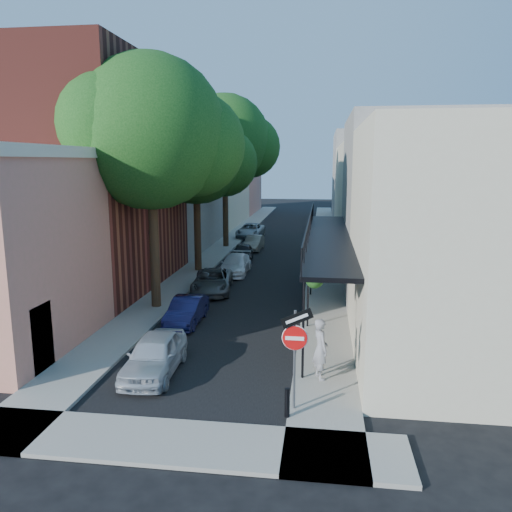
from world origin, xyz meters
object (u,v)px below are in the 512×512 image
(oak_mid, at_px, (203,156))
(pedestrian, at_px, (320,349))
(parked_car_e, at_px, (243,253))
(sign_post, at_px, (295,342))
(oak_near, at_px, (161,136))
(oak_far, at_px, (231,142))
(parked_car_f, at_px, (254,243))
(parked_car_c, at_px, (212,281))
(parked_car_a, at_px, (155,355))
(parked_car_g, at_px, (250,231))
(bollard, at_px, (287,403))
(parked_car_b, at_px, (187,311))
(parked_car_d, at_px, (235,264))

(oak_mid, relative_size, pedestrian, 5.29)
(oak_mid, relative_size, parked_car_e, 2.96)
(sign_post, distance_m, oak_mid, 19.14)
(sign_post, xyz_separation_m, oak_near, (-6.53, 9.29, 5.84))
(oak_near, bearing_deg, oak_far, 89.96)
(sign_post, distance_m, parked_car_f, 25.52)
(parked_car_f, bearing_deg, oak_near, -95.44)
(parked_car_c, bearing_deg, parked_car_a, -95.06)
(oak_mid, bearing_deg, parked_car_e, 62.08)
(sign_post, distance_m, parked_car_g, 32.05)
(parked_car_c, bearing_deg, oak_mid, 100.28)
(bollard, relative_size, parked_car_b, 0.24)
(oak_near, distance_m, parked_car_d, 10.57)
(sign_post, distance_m, parked_car_d, 17.36)
(bollard, distance_m, parked_car_g, 32.46)
(parked_car_b, bearing_deg, sign_post, -54.65)
(oak_near, distance_m, parked_car_c, 8.02)
(oak_near, bearing_deg, parked_car_a, -75.33)
(oak_mid, height_order, pedestrian, oak_mid)
(parked_car_c, relative_size, parked_car_e, 1.23)
(oak_near, distance_m, parked_car_f, 17.50)
(oak_near, bearing_deg, parked_car_e, 81.14)
(parked_car_b, bearing_deg, parked_car_d, 87.91)
(parked_car_b, height_order, parked_car_g, parked_car_g)
(parked_car_f, bearing_deg, parked_car_d, -88.33)
(parked_car_d, distance_m, parked_car_f, 8.38)
(oak_near, distance_m, parked_car_b, 7.82)
(sign_post, height_order, oak_near, oak_near)
(oak_near, bearing_deg, parked_car_d, 75.11)
(parked_car_b, distance_m, parked_car_f, 18.03)
(parked_car_g, bearing_deg, parked_car_c, -85.36)
(parked_car_g, distance_m, pedestrian, 30.14)
(oak_mid, bearing_deg, oak_far, 89.59)
(parked_car_b, relative_size, parked_car_f, 1.00)
(bollard, xyz_separation_m, parked_car_e, (-4.58, 21.19, 0.07))
(oak_far, bearing_deg, parked_car_e, -72.40)
(oak_far, xyz_separation_m, parked_car_e, (1.77, -5.58, -7.67))
(parked_car_c, bearing_deg, parked_car_e, 81.00)
(parked_car_f, height_order, pedestrian, pedestrian)
(oak_near, distance_m, oak_mid, 8.01)
(oak_far, bearing_deg, parked_car_b, -85.36)
(oak_far, relative_size, parked_car_f, 3.48)
(sign_post, distance_m, parked_car_e, 21.30)
(sign_post, height_order, parked_car_a, sign_post)
(parked_car_c, distance_m, parked_car_f, 12.80)
(parked_car_g, bearing_deg, parked_car_d, -82.98)
(sign_post, xyz_separation_m, parked_car_e, (-4.74, 20.72, -1.45))
(bollard, bearing_deg, pedestrian, 71.61)
(oak_mid, height_order, parked_car_e, oak_mid)
(parked_car_b, xyz_separation_m, pedestrian, (5.63, -4.98, 0.52))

